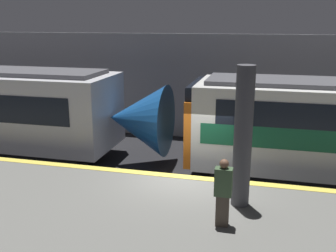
{
  "coord_description": "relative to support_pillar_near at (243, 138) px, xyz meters",
  "views": [
    {
      "loc": [
        2.16,
        -10.61,
        5.35
      ],
      "look_at": [
        -0.8,
        1.11,
        2.09
      ],
      "focal_mm": 42.0,
      "sensor_mm": 36.0,
      "label": 1
    }
  ],
  "objects": [
    {
      "name": "support_pillar_near",
      "position": [
        0.0,
        0.0,
        0.0
      ],
      "size": [
        0.44,
        0.44,
        3.44
      ],
      "color": "#47474C",
      "rests_on": "platform"
    },
    {
      "name": "person_waiting",
      "position": [
        -0.31,
        -1.16,
        -0.91
      ],
      "size": [
        0.38,
        0.24,
        1.56
      ],
      "color": "#473D33",
      "rests_on": "platform"
    },
    {
      "name": "station_rear_barrier",
      "position": [
        -1.7,
        8.52,
        -0.26
      ],
      "size": [
        50.0,
        0.15,
        4.78
      ],
      "color": "#939399",
      "rests_on": "ground"
    },
    {
      "name": "ground_plane",
      "position": [
        -1.7,
        1.52,
        -2.66
      ],
      "size": [
        120.0,
        120.0,
        0.0
      ],
      "primitive_type": "plane",
      "color": "black"
    },
    {
      "name": "platform",
      "position": [
        -1.7,
        -0.95,
        -2.19
      ],
      "size": [
        40.0,
        4.95,
        0.94
      ],
      "color": "slate",
      "rests_on": "ground"
    }
  ]
}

